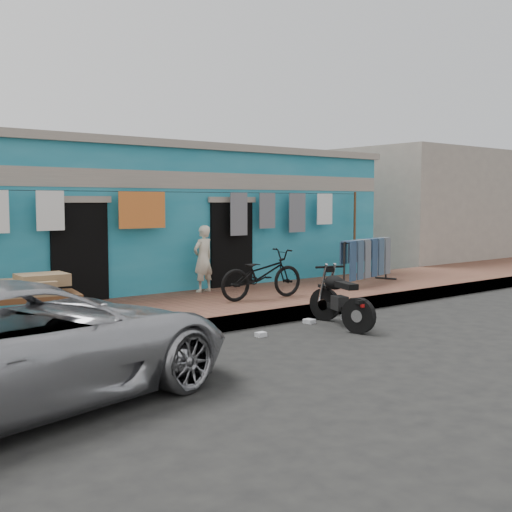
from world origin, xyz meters
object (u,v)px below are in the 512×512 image
at_px(car, 22,341).
at_px(seated_person, 203,259).
at_px(jeans_rack, 366,261).
at_px(bicycle, 262,269).
at_px(charpoy, 14,299).
at_px(motorcycle, 341,298).

relative_size(car, seated_person, 3.53).
xyz_separation_m(car, jeans_rack, (8.84, 3.18, 0.09)).
bearing_deg(car, jeans_rack, -83.15).
height_order(bicycle, jeans_rack, bicycle).
height_order(seated_person, charpoy, seated_person).
bearing_deg(seated_person, bicycle, 90.95).
bearing_deg(seated_person, jeans_rack, 150.40).
bearing_deg(seated_person, car, 29.10).
bearing_deg(bicycle, car, 123.00).
xyz_separation_m(bicycle, charpoy, (-4.45, 0.62, -0.23)).
xyz_separation_m(seated_person, bicycle, (0.32, -1.51, -0.11)).
distance_m(seated_person, bicycle, 1.55).
bearing_deg(motorcycle, charpoy, 169.12).
distance_m(car, motorcycle, 5.73).
distance_m(motorcycle, jeans_rack, 3.92).
xyz_separation_m(bicycle, jeans_rack, (3.31, 0.29, -0.05)).
height_order(charpoy, jeans_rack, jeans_rack).
bearing_deg(charpoy, seated_person, 12.15).
relative_size(car, charpoy, 2.22).
bearing_deg(charpoy, jeans_rack, -2.41).
height_order(motorcycle, charpoy, motorcycle).
distance_m(motorcycle, charpoy, 5.25).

